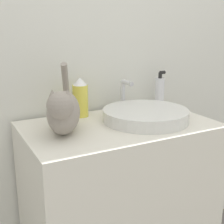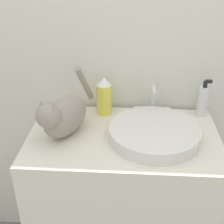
% 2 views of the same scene
% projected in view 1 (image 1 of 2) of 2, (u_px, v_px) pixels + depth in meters
% --- Properties ---
extents(wall_back, '(6.00, 0.05, 2.50)m').
position_uv_depth(wall_back, '(90.00, 43.00, 1.55)').
color(wall_back, silver).
rests_on(wall_back, ground_plane).
extents(vanity_cabinet, '(0.84, 0.53, 0.91)m').
position_uv_depth(vanity_cabinet, '(118.00, 213.00, 1.51)').
color(vanity_cabinet, silver).
rests_on(vanity_cabinet, ground_plane).
extents(sink_basin, '(0.39, 0.39, 0.05)m').
position_uv_depth(sink_basin, '(145.00, 115.00, 1.43)').
color(sink_basin, silver).
rests_on(sink_basin, vanity_cabinet).
extents(faucet, '(0.18, 0.10, 0.16)m').
position_uv_depth(faucet, '(123.00, 97.00, 1.59)').
color(faucet, silver).
rests_on(faucet, vanity_cabinet).
extents(cat, '(0.23, 0.38, 0.27)m').
position_uv_depth(cat, '(63.00, 110.00, 1.24)').
color(cat, gray).
rests_on(cat, vanity_cabinet).
extents(soap_bottle, '(0.05, 0.05, 0.19)m').
position_uv_depth(soap_bottle, '(160.00, 91.00, 1.71)').
color(soap_bottle, silver).
rests_on(soap_bottle, vanity_cabinet).
extents(spray_bottle, '(0.07, 0.07, 0.19)m').
position_uv_depth(spray_bottle, '(80.00, 98.00, 1.48)').
color(spray_bottle, '#EADB4C').
rests_on(spray_bottle, vanity_cabinet).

